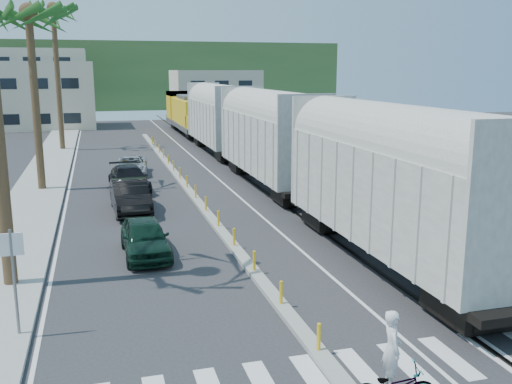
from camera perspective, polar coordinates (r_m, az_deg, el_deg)
ground at (r=15.71m, az=4.86°, el=-14.30°), size 140.00×140.00×0.00m
sidewalk at (r=38.93m, az=-20.53°, el=1.10°), size 3.00×90.00×0.15m
rails at (r=42.92m, az=-1.95°, el=2.76°), size 1.56×100.00×0.06m
median at (r=34.19m, az=-6.89°, el=0.37°), size 0.45×60.00×0.85m
crosswalk at (r=14.07m, az=7.84°, el=-17.69°), size 14.00×2.20×0.01m
lane_markings at (r=38.89m, az=-11.17°, el=1.52°), size 9.42×90.00×0.01m
freight_train at (r=40.09m, az=-1.10°, el=6.25°), size 3.00×60.94×5.85m
palm_trees at (r=36.19m, az=-21.47°, el=17.36°), size 3.50×37.20×13.75m
street_sign at (r=16.12m, az=-23.12°, el=-6.99°), size 0.60×0.08×3.00m
buildings at (r=84.86m, az=-16.85°, el=9.80°), size 38.00×27.00×10.00m
hillside at (r=113.27m, az=-13.38°, el=11.26°), size 80.00×20.00×12.00m
car_lead at (r=22.23m, az=-11.03°, el=-4.49°), size 1.91×4.30×1.44m
car_second at (r=29.16m, az=-12.47°, el=-0.42°), size 2.14×5.05×1.61m
car_third at (r=34.18m, az=-12.59°, el=1.27°), size 2.79×5.36×1.47m
car_rear at (r=39.76m, az=-12.35°, el=2.60°), size 2.95×4.88×1.24m
cyclist at (r=12.79m, az=13.58°, el=-17.65°), size 1.32×2.06×2.21m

